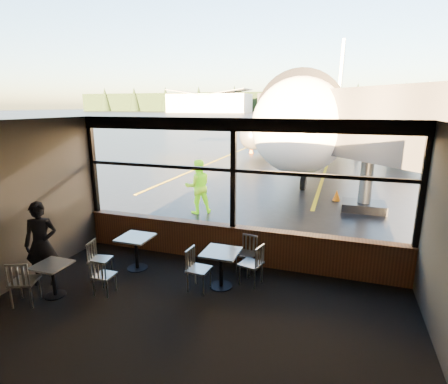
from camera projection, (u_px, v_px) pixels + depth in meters
The scene contains 31 objects.
ground_plane at pixel (338, 117), 118.98m from camera, with size 520.00×520.00×0.00m, color black.
carpet_floor at pixel (180, 333), 5.92m from camera, with size 8.00×6.00×0.01m, color black.
ceiling at pixel (173, 124), 5.08m from camera, with size 8.00×6.00×0.04m, color #38332D.
wall_back at pixel (7, 369), 2.75m from camera, with size 8.00×0.04×3.50m, color #453F37.
window_sill at pixel (233, 244), 8.58m from camera, with size 8.00×0.28×0.90m, color brown.
window_header at pixel (234, 125), 7.88m from camera, with size 8.00×0.18×0.30m, color black.
mullion_left at pixel (93, 166), 9.39m from camera, with size 0.12×0.12×2.60m, color black.
mullion_centre at pixel (233, 175), 8.15m from camera, with size 0.12×0.12×2.60m, color black.
mullion_right at pixel (423, 187), 6.92m from camera, with size 0.12×0.12×2.60m, color black.
window_transom at pixel (233, 170), 8.13m from camera, with size 8.00×0.10×0.08m, color black.
airliner at pixel (330, 82), 25.69m from camera, with size 29.80×35.76×10.93m, color silver, non-canonical shape.
jet_bridge at pixel (380, 145), 12.03m from camera, with size 9.20×11.24×4.90m, color #2A292C, non-canonical shape.
cafe_table_near at pixel (221, 269), 7.37m from camera, with size 0.74×0.74×0.81m, color gray, non-canonical shape.
cafe_table_mid at pixel (136, 253), 8.20m from camera, with size 0.73×0.73×0.81m, color gray, non-canonical shape.
cafe_table_left at pixel (54, 280), 7.03m from camera, with size 0.64×0.64×0.70m, color #9C9890, non-canonical shape.
chair_near_e at pixel (251, 264), 7.48m from camera, with size 0.50×0.50×0.92m, color #BAB5A8, non-canonical shape.
chair_near_w at pixel (199, 270), 7.24m from camera, with size 0.50×0.50×0.92m, color #B3AEA2, non-canonical shape.
chair_near_n at pixel (246, 255), 8.03m from camera, with size 0.47×0.47×0.87m, color #AEA99D, non-canonical shape.
chair_mid_s at pixel (104, 276), 7.11m from camera, with size 0.44×0.44×0.80m, color #B4B0A2, non-canonical shape.
chair_mid_w at pixel (101, 260), 7.74m from camera, with size 0.48×0.48×0.88m, color #B6B2A5, non-canonical shape.
chair_left_s at pixel (24, 282), 6.72m from camera, with size 0.51×0.51×0.94m, color #BBB5A9, non-canonical shape.
passenger at pixel (41, 244), 7.39m from camera, with size 0.67×0.44×1.83m, color black.
ground_crew at pixel (198, 187), 12.43m from camera, with size 0.94×0.73×1.93m, color #BFF219.
cone_nose at pixel (337, 195), 14.19m from camera, with size 0.32×0.32×0.44m, color #F24207.
cone_wing at pixel (251, 150), 28.43m from camera, with size 0.38×0.38×0.53m, color #ED5B07.
hangar_left at pixel (209, 102), 194.63m from camera, with size 45.00×18.00×11.00m, color silver, non-canonical shape.
hangar_mid at pixel (341, 103), 177.52m from camera, with size 38.00×15.00×10.00m, color silver, non-canonical shape.
fuel_tank_a at pixel (281, 107), 184.60m from camera, with size 8.00×8.00×6.00m, color silver.
fuel_tank_b at pixel (300, 107), 181.48m from camera, with size 8.00×8.00×6.00m, color silver.
fuel_tank_c at pixel (320, 107), 178.36m from camera, with size 8.00×8.00×6.00m, color silver.
treeline at pixel (342, 102), 200.25m from camera, with size 360.00×3.00×12.00m, color black.
Camera 1 is at (2.37, -7.66, 3.77)m, focal length 28.00 mm.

